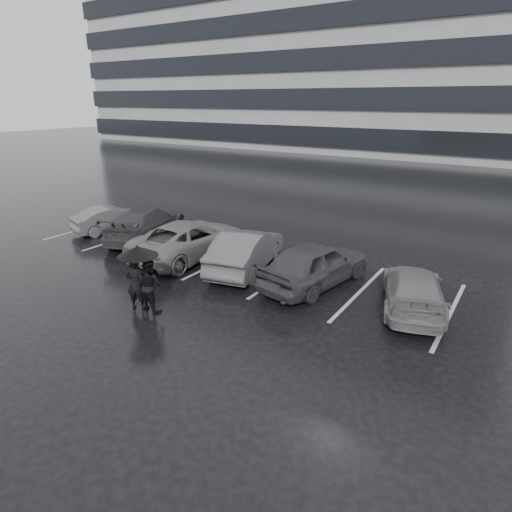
{
  "coord_description": "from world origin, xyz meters",
  "views": [
    {
      "loc": [
        7.57,
        -10.13,
        6.0
      ],
      "look_at": [
        0.28,
        1.0,
        1.1
      ],
      "focal_mm": 30.0,
      "sensor_mm": 36.0,
      "label": 1
    }
  ],
  "objects_px": {
    "car_west_b": "(190,239)",
    "pedestrian_left": "(136,284)",
    "car_east": "(413,289)",
    "pedestrian_right": "(150,285)",
    "car_west_c": "(146,223)",
    "car_west_d": "(112,219)",
    "car_west_a": "(246,250)",
    "car_main": "(315,264)"
  },
  "relations": [
    {
      "from": "car_west_c",
      "to": "pedestrian_left",
      "type": "relative_size",
      "value": 3.05
    },
    {
      "from": "car_west_b",
      "to": "pedestrian_right",
      "type": "distance_m",
      "value": 4.77
    },
    {
      "from": "car_west_c",
      "to": "car_east",
      "type": "relative_size",
      "value": 1.21
    },
    {
      "from": "car_main",
      "to": "car_west_d",
      "type": "relative_size",
      "value": 1.23
    },
    {
      "from": "car_east",
      "to": "pedestrian_left",
      "type": "relative_size",
      "value": 2.53
    },
    {
      "from": "car_main",
      "to": "car_west_d",
      "type": "bearing_deg",
      "value": 8.01
    },
    {
      "from": "car_main",
      "to": "car_west_a",
      "type": "distance_m",
      "value": 2.79
    },
    {
      "from": "car_west_b",
      "to": "pedestrian_right",
      "type": "bearing_deg",
      "value": 118.03
    },
    {
      "from": "car_main",
      "to": "car_east",
      "type": "height_order",
      "value": "car_main"
    },
    {
      "from": "car_west_b",
      "to": "pedestrian_left",
      "type": "height_order",
      "value": "pedestrian_left"
    },
    {
      "from": "car_west_a",
      "to": "car_west_c",
      "type": "xyz_separation_m",
      "value": [
        -5.91,
        0.59,
        -0.01
      ]
    },
    {
      "from": "car_west_a",
      "to": "pedestrian_left",
      "type": "height_order",
      "value": "pedestrian_left"
    },
    {
      "from": "car_west_b",
      "to": "car_west_d",
      "type": "bearing_deg",
      "value": -5.38
    },
    {
      "from": "car_west_b",
      "to": "pedestrian_left",
      "type": "distance_m",
      "value": 4.77
    },
    {
      "from": "car_west_a",
      "to": "pedestrian_right",
      "type": "relative_size",
      "value": 2.75
    },
    {
      "from": "pedestrian_left",
      "to": "pedestrian_right",
      "type": "height_order",
      "value": "pedestrian_left"
    },
    {
      "from": "car_main",
      "to": "car_west_c",
      "type": "height_order",
      "value": "car_main"
    },
    {
      "from": "car_west_b",
      "to": "car_west_c",
      "type": "xyz_separation_m",
      "value": [
        -3.24,
        0.68,
        0.0
      ]
    },
    {
      "from": "car_west_b",
      "to": "pedestrian_right",
      "type": "xyz_separation_m",
      "value": [
        2.17,
        -4.24,
        0.09
      ]
    },
    {
      "from": "pedestrian_right",
      "to": "pedestrian_left",
      "type": "bearing_deg",
      "value": 26.64
    },
    {
      "from": "car_main",
      "to": "car_west_c",
      "type": "distance_m",
      "value": 8.72
    },
    {
      "from": "car_west_a",
      "to": "car_west_d",
      "type": "xyz_separation_m",
      "value": [
        -8.16,
        0.52,
        -0.14
      ]
    },
    {
      "from": "pedestrian_right",
      "to": "car_east",
      "type": "bearing_deg",
      "value": -143.39
    },
    {
      "from": "car_west_a",
      "to": "car_west_d",
      "type": "height_order",
      "value": "car_west_a"
    },
    {
      "from": "car_west_c",
      "to": "car_west_d",
      "type": "relative_size",
      "value": 1.38
    },
    {
      "from": "car_west_b",
      "to": "pedestrian_right",
      "type": "relative_size",
      "value": 3.21
    },
    {
      "from": "car_west_d",
      "to": "car_east",
      "type": "height_order",
      "value": "car_east"
    },
    {
      "from": "car_west_a",
      "to": "pedestrian_left",
      "type": "distance_m",
      "value": 4.6
    },
    {
      "from": "car_main",
      "to": "pedestrian_right",
      "type": "xyz_separation_m",
      "value": [
        -3.29,
        -4.4,
        0.05
      ]
    },
    {
      "from": "pedestrian_right",
      "to": "car_west_c",
      "type": "bearing_deg",
      "value": -40.0
    },
    {
      "from": "car_east",
      "to": "car_west_d",
      "type": "bearing_deg",
      "value": -18.98
    },
    {
      "from": "car_main",
      "to": "car_west_d",
      "type": "height_order",
      "value": "car_main"
    },
    {
      "from": "car_east",
      "to": "car_west_c",
      "type": "bearing_deg",
      "value": -19.66
    },
    {
      "from": "car_west_b",
      "to": "pedestrian_left",
      "type": "xyz_separation_m",
      "value": [
        1.78,
        -4.42,
        0.1
      ]
    },
    {
      "from": "car_west_c",
      "to": "pedestrian_left",
      "type": "xyz_separation_m",
      "value": [
        5.02,
        -5.1,
        0.09
      ]
    },
    {
      "from": "pedestrian_left",
      "to": "car_west_c",
      "type": "bearing_deg",
      "value": -72.19
    },
    {
      "from": "car_west_a",
      "to": "car_west_b",
      "type": "xyz_separation_m",
      "value": [
        -2.67,
        -0.09,
        -0.01
      ]
    },
    {
      "from": "car_east",
      "to": "pedestrian_right",
      "type": "bearing_deg",
      "value": 16.9
    },
    {
      "from": "car_west_b",
      "to": "car_west_d",
      "type": "relative_size",
      "value": 1.43
    },
    {
      "from": "car_east",
      "to": "car_west_a",
      "type": "bearing_deg",
      "value": -16.25
    },
    {
      "from": "car_west_d",
      "to": "pedestrian_right",
      "type": "relative_size",
      "value": 2.24
    },
    {
      "from": "car_west_a",
      "to": "car_west_d",
      "type": "bearing_deg",
      "value": -17.2
    }
  ]
}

